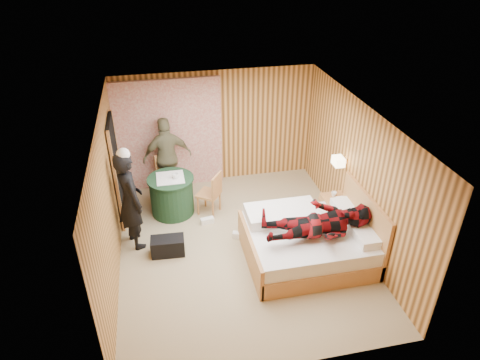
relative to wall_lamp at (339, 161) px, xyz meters
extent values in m
cube|color=tan|center=(-1.92, -0.45, -1.30)|extent=(4.20, 5.00, 0.01)
cube|color=white|center=(-1.92, -0.45, 1.20)|extent=(4.20, 5.00, 0.01)
cube|color=#E1A356|center=(-1.92, 2.05, -0.05)|extent=(4.20, 0.02, 2.50)
cube|color=#E1A356|center=(-4.02, -0.45, -0.05)|extent=(0.02, 5.00, 2.50)
cube|color=#E1A356|center=(0.18, -0.45, -0.05)|extent=(0.02, 5.00, 2.50)
cube|color=beige|center=(-2.92, 1.98, -0.10)|extent=(2.20, 0.08, 2.40)
cube|color=black|center=(-3.98, 0.95, -0.28)|extent=(0.06, 0.90, 2.05)
cylinder|color=gold|center=(0.08, 0.00, 0.00)|extent=(0.18, 0.04, 0.04)
cube|color=#FFEAB2|center=(0.00, 0.00, 0.00)|extent=(0.18, 0.24, 0.16)
cube|color=tan|center=(-0.82, -0.97, -1.14)|extent=(2.08, 1.66, 0.31)
cube|color=white|center=(-0.82, -0.97, -0.86)|extent=(2.02, 1.60, 0.26)
cube|color=tan|center=(-1.86, -0.97, -1.01)|extent=(0.06, 1.66, 0.58)
cube|color=tan|center=(0.14, -0.97, -0.73)|extent=(0.06, 1.66, 1.14)
cube|color=white|center=(-0.01, -1.36, -0.66)|extent=(0.40, 0.57, 0.15)
cube|color=white|center=(-0.01, -0.57, -0.66)|extent=(0.40, 0.57, 0.15)
cube|color=white|center=(-1.19, -0.50, -0.63)|extent=(1.25, 0.62, 0.19)
cube|color=tan|center=(-0.04, -0.21, -1.00)|extent=(0.43, 0.60, 0.60)
cube|color=tan|center=(-0.04, -0.21, -0.81)|extent=(0.46, 0.62, 0.03)
cylinder|color=#214829|center=(-3.01, 0.90, -0.92)|extent=(0.84, 0.84, 0.77)
cylinder|color=#214829|center=(-3.01, 0.90, -0.53)|extent=(0.90, 0.90, 0.03)
cube|color=white|center=(-3.01, 0.90, -0.50)|extent=(0.68, 0.68, 0.01)
cube|color=tan|center=(-3.01, 1.53, -0.85)|extent=(0.56, 0.56, 0.05)
cube|color=tan|center=(-3.09, 1.70, -0.60)|extent=(0.40, 0.21, 0.46)
cylinder|color=tan|center=(-3.10, 1.30, -1.08)|extent=(0.04, 0.04, 0.43)
cylinder|color=tan|center=(-2.93, 1.76, -1.08)|extent=(0.04, 0.04, 0.43)
cube|color=tan|center=(-2.30, 0.74, -0.87)|extent=(0.56, 0.56, 0.05)
cube|color=tan|center=(-2.15, 0.64, -0.63)|extent=(0.26, 0.36, 0.44)
cylinder|color=tan|center=(-2.35, 0.97, -1.09)|extent=(0.04, 0.04, 0.41)
cylinder|color=tan|center=(-2.26, 0.52, -1.09)|extent=(0.04, 0.04, 0.41)
cube|color=black|center=(-3.19, -0.37, -1.14)|extent=(0.59, 0.34, 0.33)
cube|color=white|center=(-2.40, 0.38, -1.24)|extent=(0.27, 0.14, 0.11)
cube|color=white|center=(-1.88, -0.19, -1.24)|extent=(0.27, 0.19, 0.11)
imported|color=black|center=(-3.74, 0.05, -0.38)|extent=(0.66, 0.79, 1.83)
imported|color=#74704D|center=(-3.01, 1.66, -0.44)|extent=(1.06, 0.56, 1.72)
imported|color=maroon|center=(-0.77, -1.17, -0.30)|extent=(0.86, 0.67, 1.77)
imported|color=white|center=(-0.04, -0.26, -0.69)|extent=(0.20, 0.25, 0.02)
imported|color=white|center=(-0.04, -0.26, -0.67)|extent=(0.17, 0.23, 0.02)
imported|color=white|center=(-0.04, -0.08, -0.66)|extent=(0.13, 0.13, 0.09)
imported|color=white|center=(-2.91, 0.85, -0.45)|extent=(0.14, 0.14, 0.10)
camera|label=1|loc=(-3.15, -6.33, 3.65)|focal=32.00mm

